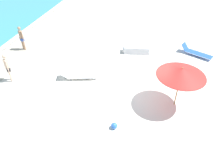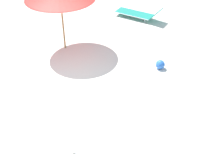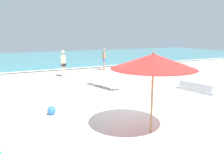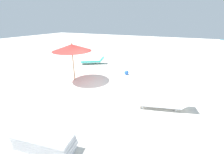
{
  "view_description": "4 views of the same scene",
  "coord_description": "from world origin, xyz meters",
  "px_view_note": "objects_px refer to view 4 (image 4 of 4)",
  "views": [
    {
      "loc": [
        -9.36,
        -0.59,
        7.9
      ],
      "look_at": [
        -0.16,
        1.62,
        0.9
      ],
      "focal_mm": 35.0,
      "sensor_mm": 36.0,
      "label": 1
    },
    {
      "loc": [
        2.44,
        7.67,
        5.69
      ],
      "look_at": [
        -0.67,
        1.63,
        0.83
      ],
      "focal_mm": 50.0,
      "sensor_mm": 36.0,
      "label": 2
    },
    {
      "loc": [
        -4.15,
        -6.57,
        2.75
      ],
      "look_at": [
        -0.09,
        1.62,
        0.98
      ],
      "focal_mm": 35.0,
      "sensor_mm": 36.0,
      "label": 3
    },
    {
      "loc": [
        6.53,
        4.15,
        3.58
      ],
      "look_at": [
        -0.11,
        1.04,
        0.78
      ],
      "focal_mm": 24.0,
      "sensor_mm": 36.0,
      "label": 4
    }
  ],
  "objects_px": {
    "sun_lounger_near_water_left": "(164,104)",
    "lounger_stack": "(44,142)",
    "beach_ball": "(126,73)",
    "beach_umbrella": "(72,48)",
    "sun_lounger_beside_umbrella": "(93,61)"
  },
  "relations": [
    {
      "from": "lounger_stack",
      "to": "sun_lounger_beside_umbrella",
      "type": "xyz_separation_m",
      "value": [
        -8.49,
        -3.61,
        -0.03
      ]
    },
    {
      "from": "sun_lounger_near_water_left",
      "to": "lounger_stack",
      "type": "bearing_deg",
      "value": -52.79
    },
    {
      "from": "sun_lounger_beside_umbrella",
      "to": "beach_ball",
      "type": "height_order",
      "value": "sun_lounger_beside_umbrella"
    },
    {
      "from": "beach_umbrella",
      "to": "sun_lounger_beside_umbrella",
      "type": "relative_size",
      "value": 1.16
    },
    {
      "from": "beach_umbrella",
      "to": "sun_lounger_beside_umbrella",
      "type": "height_order",
      "value": "beach_umbrella"
    },
    {
      "from": "beach_ball",
      "to": "sun_lounger_near_water_left",
      "type": "bearing_deg",
      "value": 41.62
    },
    {
      "from": "sun_lounger_near_water_left",
      "to": "beach_umbrella",
      "type": "bearing_deg",
      "value": -115.7
    },
    {
      "from": "sun_lounger_beside_umbrella",
      "to": "sun_lounger_near_water_left",
      "type": "distance_m",
      "value": 8.03
    },
    {
      "from": "beach_umbrella",
      "to": "lounger_stack",
      "type": "height_order",
      "value": "beach_umbrella"
    },
    {
      "from": "beach_umbrella",
      "to": "beach_ball",
      "type": "relative_size",
      "value": 7.77
    },
    {
      "from": "lounger_stack",
      "to": "beach_umbrella",
      "type": "bearing_deg",
      "value": -160.19
    },
    {
      "from": "lounger_stack",
      "to": "sun_lounger_beside_umbrella",
      "type": "bearing_deg",
      "value": -166.38
    },
    {
      "from": "beach_umbrella",
      "to": "lounger_stack",
      "type": "relative_size",
      "value": 1.17
    },
    {
      "from": "sun_lounger_near_water_left",
      "to": "beach_ball",
      "type": "xyz_separation_m",
      "value": [
        -3.3,
        -2.93,
        -0.06
      ]
    },
    {
      "from": "sun_lounger_beside_umbrella",
      "to": "beach_ball",
      "type": "distance_m",
      "value": 3.85
    }
  ]
}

